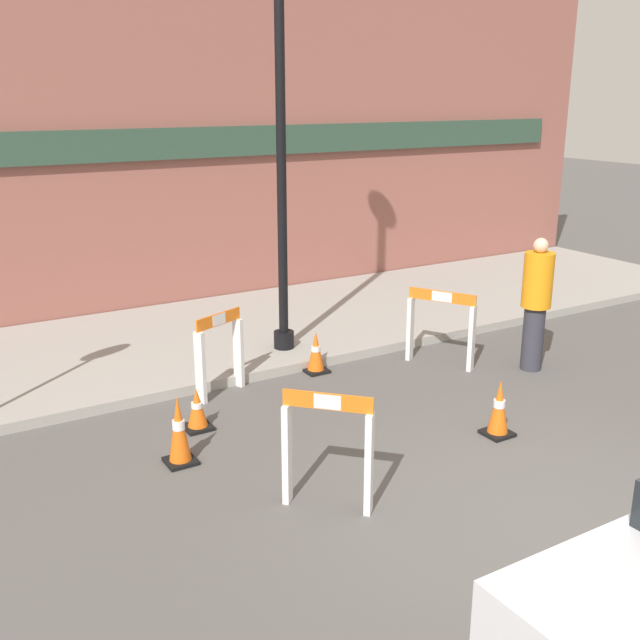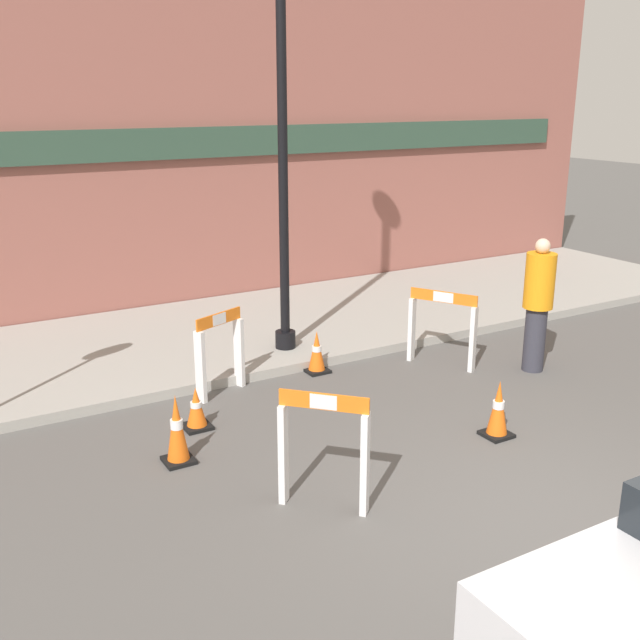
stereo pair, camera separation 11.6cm
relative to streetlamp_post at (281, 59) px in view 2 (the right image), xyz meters
The scene contains 12 objects.
ground_plane 6.54m from the streetlamp_post, 90.76° to the right, with size 60.00×60.00×0.00m, color #565451.
sidewalk_slab 4.12m from the streetlamp_post, 93.28° to the left, with size 18.00×3.75×0.13m.
storefront_facade 3.39m from the streetlamp_post, 91.25° to the left, with size 18.00×0.22×5.50m.
streetlamp_post is the anchor object (origin of this frame).
barricade_0 4.06m from the streetlamp_post, 40.26° to the right, with size 0.58×0.89×1.05m.
barricade_1 3.79m from the streetlamp_post, 148.35° to the right, with size 0.73×0.40×1.05m.
barricade_2 5.32m from the streetlamp_post, 112.99° to the right, with size 0.66×0.68×1.11m.
traffic_cone_0 4.55m from the streetlamp_post, 140.67° to the right, with size 0.30×0.30×0.49m.
traffic_cone_1 3.81m from the streetlamp_post, 85.25° to the right, with size 0.30×0.30×0.57m.
traffic_cone_2 4.94m from the streetlamp_post, 136.85° to the right, with size 0.30×0.30×0.73m.
traffic_cone_3 5.12m from the streetlamp_post, 77.28° to the right, with size 0.30×0.30×0.64m.
person_worker 4.57m from the streetlamp_post, 39.68° to the right, with size 0.41×0.41×1.80m.
Camera 2 is at (-4.58, -3.74, 3.60)m, focal length 42.00 mm.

